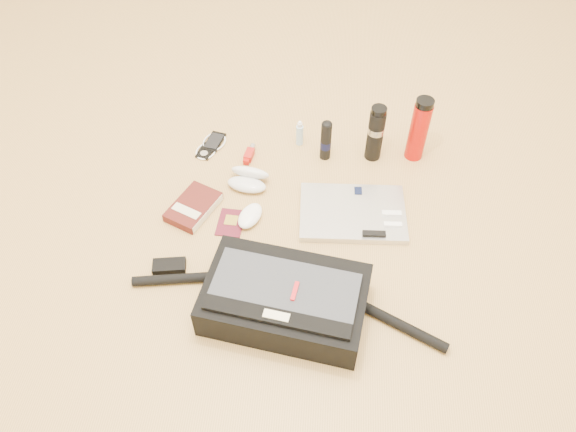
{
  "coord_description": "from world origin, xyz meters",
  "views": [
    {
      "loc": [
        0.1,
        -1.14,
        1.49
      ],
      "look_at": [
        0.0,
        0.07,
        0.06
      ],
      "focal_mm": 35.0,
      "sensor_mm": 36.0,
      "label": 1
    }
  ],
  "objects_px": {
    "messenger_bag": "(284,299)",
    "thermos_red": "(419,129)",
    "book": "(194,207)",
    "thermos_black": "(376,133)",
    "laptop": "(353,213)"
  },
  "relations": [
    {
      "from": "thermos_black",
      "to": "thermos_red",
      "type": "distance_m",
      "value": 0.16
    },
    {
      "from": "laptop",
      "to": "book",
      "type": "height_order",
      "value": "same"
    },
    {
      "from": "book",
      "to": "thermos_black",
      "type": "relative_size",
      "value": 0.96
    },
    {
      "from": "book",
      "to": "thermos_red",
      "type": "xyz_separation_m",
      "value": [
        0.79,
        0.35,
        0.11
      ]
    },
    {
      "from": "messenger_bag",
      "to": "book",
      "type": "bearing_deg",
      "value": 142.06
    },
    {
      "from": "messenger_bag",
      "to": "thermos_black",
      "type": "height_order",
      "value": "thermos_black"
    },
    {
      "from": "thermos_black",
      "to": "thermos_red",
      "type": "height_order",
      "value": "thermos_red"
    },
    {
      "from": "messenger_bag",
      "to": "thermos_red",
      "type": "height_order",
      "value": "thermos_red"
    },
    {
      "from": "thermos_red",
      "to": "book",
      "type": "bearing_deg",
      "value": -156.28
    },
    {
      "from": "thermos_red",
      "to": "thermos_black",
      "type": "bearing_deg",
      "value": -173.64
    },
    {
      "from": "book",
      "to": "thermos_red",
      "type": "bearing_deg",
      "value": 48.1
    },
    {
      "from": "thermos_black",
      "to": "book",
      "type": "bearing_deg",
      "value": -152.47
    },
    {
      "from": "book",
      "to": "thermos_black",
      "type": "height_order",
      "value": "thermos_black"
    },
    {
      "from": "messenger_bag",
      "to": "laptop",
      "type": "xyz_separation_m",
      "value": [
        0.21,
        0.4,
        -0.05
      ]
    },
    {
      "from": "laptop",
      "to": "book",
      "type": "relative_size",
      "value": 1.67
    }
  ]
}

